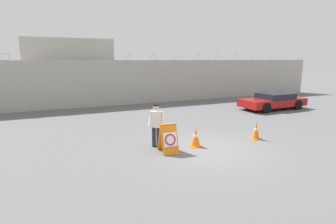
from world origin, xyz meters
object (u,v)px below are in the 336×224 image
object	(u,v)px
barricade_sign	(169,138)
security_guard	(156,124)
traffic_cone_near	(196,137)
parked_car_far_side	(273,101)
traffic_cone_mid	(256,130)

from	to	relation	value
barricade_sign	security_guard	bearing A→B (deg)	107.76
barricade_sign	traffic_cone_near	world-z (taller)	barricade_sign
parked_car_far_side	traffic_cone_mid	bearing A→B (deg)	38.88
barricade_sign	security_guard	size ratio (longest dim) A/B	0.64
traffic_cone_mid	barricade_sign	bearing A→B (deg)	-179.79
traffic_cone_near	traffic_cone_mid	distance (m)	2.85
barricade_sign	parked_car_far_side	distance (m)	11.16
security_guard	parked_car_far_side	bearing A→B (deg)	-120.05
security_guard	traffic_cone_mid	xyz separation A→B (m)	(4.29, -0.74, -0.56)
security_guard	parked_car_far_side	world-z (taller)	security_guard
barricade_sign	security_guard	xyz separation A→B (m)	(-0.20, 0.75, 0.40)
traffic_cone_mid	parked_car_far_side	world-z (taller)	parked_car_far_side
barricade_sign	parked_car_far_side	world-z (taller)	parked_car_far_side
security_guard	parked_car_far_side	distance (m)	11.04
barricade_sign	traffic_cone_near	distance (m)	1.28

